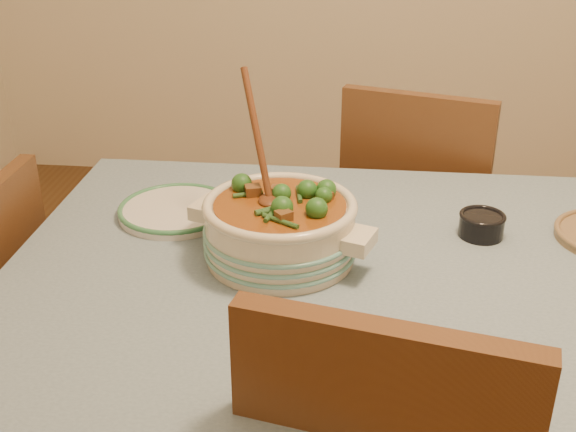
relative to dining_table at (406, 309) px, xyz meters
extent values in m
cube|color=brown|center=(0.00, 0.00, 0.06)|extent=(1.60, 1.00, 0.05)
cube|color=#8197A7|center=(0.00, 0.00, 0.09)|extent=(1.68, 1.08, 0.01)
cylinder|color=brown|center=(-0.73, 0.43, -0.31)|extent=(0.07, 0.07, 0.70)
cylinder|color=beige|center=(-0.27, 0.03, 0.15)|extent=(0.40, 0.40, 0.12)
torus|color=beige|center=(-0.27, 0.03, 0.21)|extent=(0.32, 0.32, 0.02)
cube|color=beige|center=(-0.11, -0.03, 0.17)|extent=(0.07, 0.10, 0.03)
cube|color=beige|center=(-0.44, 0.09, 0.17)|extent=(0.07, 0.10, 0.03)
cylinder|color=#8D4D14|center=(-0.27, 0.03, 0.21)|extent=(0.27, 0.27, 0.02)
cylinder|color=silver|center=(-0.54, 0.21, 0.10)|extent=(0.33, 0.33, 0.02)
torus|color=#397E51|center=(-0.54, 0.21, 0.11)|extent=(0.27, 0.27, 0.01)
cylinder|color=black|center=(0.17, 0.18, 0.12)|extent=(0.10, 0.10, 0.05)
torus|color=black|center=(0.17, 0.18, 0.14)|extent=(0.10, 0.10, 0.01)
cylinder|color=black|center=(0.17, 0.18, 0.13)|extent=(0.08, 0.08, 0.01)
cube|color=brown|center=(0.10, 0.85, -0.20)|extent=(0.54, 0.54, 0.04)
cube|color=brown|center=(0.05, 0.66, 0.04)|extent=(0.43, 0.16, 0.47)
cylinder|color=brown|center=(0.33, 0.98, -0.43)|extent=(0.04, 0.04, 0.47)
cylinder|color=brown|center=(-0.03, 1.08, -0.43)|extent=(0.04, 0.04, 0.47)
cylinder|color=brown|center=(0.23, 0.62, -0.43)|extent=(0.04, 0.04, 0.47)
cylinder|color=brown|center=(-0.13, 0.72, -0.43)|extent=(0.04, 0.04, 0.47)
cube|color=brown|center=(-0.92, 0.08, -0.01)|extent=(0.04, 0.40, 0.43)
cylinder|color=brown|center=(-0.93, 0.25, -0.45)|extent=(0.04, 0.04, 0.43)
camera|label=1|loc=(-0.11, -1.30, 0.85)|focal=45.00mm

